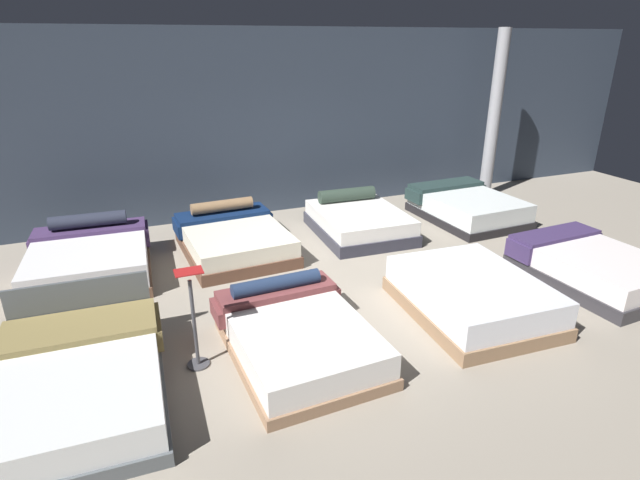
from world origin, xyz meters
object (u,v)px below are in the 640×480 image
bed_4 (90,260)px  bed_7 (467,207)px  price_sign (195,330)px  support_pillar (494,116)px  bed_2 (472,296)px  bed_3 (592,267)px  bed_5 (234,239)px  bed_6 (358,221)px  bed_0 (78,381)px  bed_1 (297,335)px

bed_4 → bed_7: size_ratio=0.98×
price_sign → support_pillar: size_ratio=0.32×
bed_2 → bed_4: 5.43m
bed_3 → bed_5: size_ratio=0.97×
bed_5 → bed_7: (4.58, -0.09, 0.01)m
bed_2 → bed_7: bed_7 is taller
bed_4 → bed_6: bed_4 is taller
bed_3 → bed_4: bed_4 is taller
bed_0 → bed_3: size_ratio=1.08×
bed_2 → bed_3: 2.17m
bed_0 → bed_2: bearing=1.6°
bed_7 → price_sign: price_sign is taller
bed_2 → price_sign: size_ratio=1.84×
price_sign → bed_2: bearing=-3.2°
bed_1 → bed_4: (-2.17, 3.00, 0.04)m
support_pillar → bed_7: bearing=-140.3°
bed_2 → support_pillar: support_pillar is taller
bed_3 → support_pillar: 4.61m
bed_1 → bed_7: size_ratio=0.99×
bed_3 → bed_7: bearing=86.4°
bed_2 → bed_6: size_ratio=1.05×
bed_0 → bed_1: bed_0 is taller
bed_6 → bed_7: 2.31m
bed_0 → bed_4: size_ratio=1.10×
bed_3 → support_pillar: size_ratio=0.59×
bed_2 → bed_6: bearing=94.7°
bed_2 → bed_3: (2.17, 0.07, -0.01)m
bed_1 → bed_4: 3.70m
bed_1 → bed_2: (2.35, -0.01, 0.02)m
bed_6 → bed_1: bearing=-123.8°
bed_3 → bed_7: size_ratio=1.00×
bed_5 → bed_7: size_ratio=1.03×
support_pillar → bed_1: bearing=-145.2°
bed_1 → support_pillar: (5.98, 4.16, 1.52)m
bed_4 → bed_5: bearing=4.9°
bed_4 → bed_6: (4.44, 0.08, -0.03)m
bed_2 → bed_7: size_ratio=1.00×
bed_4 → support_pillar: 8.37m
bed_2 → bed_6: 3.09m
bed_1 → bed_5: bearing=87.9°
bed_4 → bed_5: (2.17, 0.08, -0.03)m
bed_1 → price_sign: bearing=168.4°
bed_5 → support_pillar: 6.27m
bed_0 → bed_7: size_ratio=1.08×
price_sign → bed_6: bearing=40.9°
bed_0 → price_sign: size_ratio=1.98×
bed_0 → bed_4: bearing=91.1°
bed_1 → bed_3: bed_1 is taller
bed_1 → price_sign: price_sign is taller
bed_0 → bed_1: 2.22m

